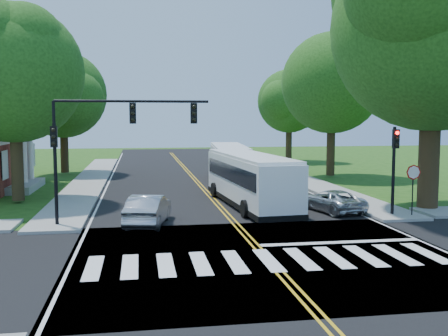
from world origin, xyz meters
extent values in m
plane|color=#1E4912|center=(0.00, 0.00, 0.00)|extent=(140.00, 140.00, 0.00)
cube|color=black|center=(0.00, 18.00, 0.01)|extent=(14.00, 96.00, 0.01)
cube|color=black|center=(0.00, 0.00, 0.01)|extent=(60.00, 12.00, 0.01)
cube|color=gold|center=(0.00, 22.00, 0.01)|extent=(0.36, 70.00, 0.01)
cube|color=silver|center=(-6.80, 22.00, 0.01)|extent=(0.12, 70.00, 0.01)
cube|color=silver|center=(6.80, 22.00, 0.01)|extent=(0.12, 70.00, 0.01)
cube|color=silver|center=(0.00, -0.50, 0.02)|extent=(12.60, 3.00, 0.01)
cube|color=silver|center=(3.50, 1.60, 0.02)|extent=(6.60, 0.40, 0.01)
cube|color=gray|center=(-8.30, 25.00, 0.07)|extent=(2.60, 40.00, 0.15)
cube|color=gray|center=(8.30, 25.00, 0.07)|extent=(2.60, 40.00, 0.15)
cylinder|color=#312213|center=(11.00, 8.00, 3.15)|extent=(1.10, 1.10, 6.00)
sphere|color=#357A24|center=(11.00, 8.00, 9.66)|extent=(10.80, 10.80, 10.80)
cylinder|color=#312213|center=(-11.50, 14.00, 2.55)|extent=(0.70, 0.70, 4.80)
sphere|color=#357A24|center=(-11.50, 14.00, 7.55)|extent=(8.00, 8.00, 8.00)
cylinder|color=#312213|center=(-11.00, 30.00, 2.35)|extent=(0.70, 0.70, 4.40)
sphere|color=#357A24|center=(-11.00, 30.00, 7.02)|extent=(7.60, 7.60, 7.60)
cylinder|color=#312213|center=(11.50, 24.00, 2.65)|extent=(0.70, 0.70, 5.00)
sphere|color=#357A24|center=(11.50, 24.00, 7.88)|extent=(8.40, 8.40, 8.40)
cylinder|color=#312213|center=(12.50, 40.00, 2.35)|extent=(0.70, 0.70, 4.40)
sphere|color=#357A24|center=(12.50, 40.00, 6.89)|extent=(7.20, 7.20, 7.20)
cube|color=silver|center=(-12.40, 20.00, 4.40)|extent=(1.40, 6.00, 0.45)
cube|color=gray|center=(-12.40, 20.00, 0.25)|extent=(1.80, 6.00, 0.50)
cylinder|color=silver|center=(-12.40, 17.80, 2.10)|extent=(0.50, 0.50, 4.20)
cylinder|color=silver|center=(-12.40, 20.00, 2.10)|extent=(0.50, 0.50, 4.20)
cylinder|color=silver|center=(-12.40, 22.20, 2.10)|extent=(0.50, 0.50, 4.20)
cylinder|color=black|center=(-8.20, 6.50, 2.45)|extent=(0.16, 0.16, 4.60)
cube|color=black|center=(-8.20, 6.35, 4.15)|extent=(0.30, 0.22, 0.95)
sphere|color=black|center=(-8.20, 6.21, 4.45)|extent=(0.18, 0.18, 0.18)
cylinder|color=black|center=(-4.70, 6.50, 5.75)|extent=(7.00, 0.12, 0.12)
cube|color=black|center=(-4.70, 6.35, 5.20)|extent=(0.30, 0.22, 0.95)
cube|color=black|center=(-1.90, 6.35, 5.20)|extent=(0.30, 0.22, 0.95)
cylinder|color=black|center=(8.20, 6.50, 2.35)|extent=(0.16, 0.16, 4.40)
cube|color=black|center=(8.20, 6.35, 3.95)|extent=(0.30, 0.22, 0.95)
sphere|color=#FF0A05|center=(8.20, 6.21, 4.25)|extent=(0.18, 0.18, 0.18)
cylinder|color=black|center=(9.00, 6.00, 1.25)|extent=(0.06, 0.06, 2.20)
cylinder|color=#A50A07|center=(9.00, 5.97, 2.30)|extent=(0.76, 0.04, 0.76)
cube|color=white|center=(1.72, 10.77, 1.48)|extent=(3.25, 11.34, 2.61)
cube|color=black|center=(1.72, 10.77, 1.96)|extent=(3.26, 10.56, 0.90)
cube|color=black|center=(1.30, 16.40, 1.81)|extent=(2.32, 0.27, 1.52)
cube|color=orange|center=(1.30, 16.40, 2.67)|extent=(1.62, 0.22, 0.30)
cube|color=black|center=(1.72, 10.77, 0.32)|extent=(3.30, 11.44, 0.28)
cube|color=white|center=(1.72, 10.77, 2.84)|extent=(3.17, 11.00, 0.21)
cylinder|color=black|center=(2.67, 14.55, 0.47)|extent=(0.37, 0.93, 0.91)
cylinder|color=black|center=(0.21, 14.37, 0.47)|extent=(0.37, 0.93, 0.91)
cylinder|color=black|center=(3.20, 7.46, 0.47)|extent=(0.37, 0.93, 0.91)
cylinder|color=black|center=(0.74, 7.27, 0.47)|extent=(0.37, 0.93, 0.91)
cube|color=white|center=(2.44, 21.82, 1.45)|extent=(3.31, 11.10, 2.55)
cube|color=black|center=(2.44, 21.82, 1.91)|extent=(3.31, 10.34, 0.88)
cube|color=black|center=(2.92, 27.32, 1.77)|extent=(2.27, 0.30, 1.48)
cube|color=orange|center=(2.92, 27.32, 2.61)|extent=(1.58, 0.24, 0.30)
cube|color=black|center=(2.44, 21.82, 0.32)|extent=(3.37, 11.20, 0.28)
cube|color=white|center=(2.44, 21.82, 2.77)|extent=(3.23, 10.77, 0.20)
cylinder|color=black|center=(3.96, 25.32, 0.46)|extent=(0.37, 0.91, 0.89)
cylinder|color=black|center=(1.56, 25.53, 0.46)|extent=(0.37, 0.91, 0.89)
cylinder|color=black|center=(3.35, 18.39, 0.46)|extent=(0.37, 0.91, 0.89)
cylinder|color=black|center=(0.95, 18.60, 0.46)|extent=(0.37, 0.91, 0.89)
imported|color=#AAACB1|center=(-4.06, 6.29, 0.73)|extent=(2.38, 4.57, 1.43)
imported|color=silver|center=(5.66, 8.29, 0.60)|extent=(2.84, 4.53, 1.17)
imported|color=black|center=(4.93, 18.69, 0.59)|extent=(2.38, 4.22, 1.15)
camera|label=1|loc=(-4.42, -18.02, 4.99)|focal=42.00mm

